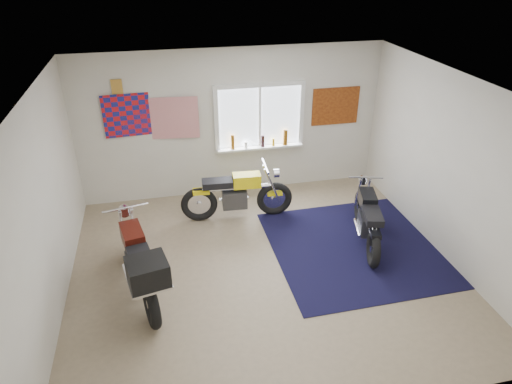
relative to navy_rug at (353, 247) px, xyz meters
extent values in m
plane|color=#9E896B|center=(-1.50, -0.20, -0.01)|extent=(5.50, 5.50, 0.00)
plane|color=white|center=(-1.50, -0.20, 2.69)|extent=(5.50, 5.50, 0.00)
plane|color=silver|center=(-1.50, 2.30, 1.34)|extent=(5.50, 0.00, 5.50)
plane|color=silver|center=(-1.50, -2.70, 1.34)|extent=(5.50, 0.00, 5.50)
plane|color=silver|center=(-4.25, -0.20, 1.34)|extent=(0.00, 5.00, 5.00)
plane|color=silver|center=(1.25, -0.20, 1.34)|extent=(0.00, 5.00, 5.00)
cube|color=black|center=(0.00, 0.00, 0.00)|extent=(2.53, 2.63, 0.01)
cube|color=white|center=(-1.00, 2.29, 1.44)|extent=(1.50, 0.02, 1.10)
cube|color=white|center=(-1.00, 2.27, 2.03)|extent=(1.66, 0.06, 0.08)
cube|color=white|center=(-1.00, 2.27, 0.85)|extent=(1.66, 0.06, 0.08)
cube|color=white|center=(-1.79, 2.27, 1.44)|extent=(0.08, 0.06, 1.10)
cube|color=white|center=(-0.21, 2.27, 1.44)|extent=(0.08, 0.06, 1.10)
cube|color=white|center=(-1.00, 2.27, 1.44)|extent=(0.04, 0.06, 1.10)
cube|color=white|center=(-1.00, 2.21, 0.87)|extent=(1.60, 0.16, 0.04)
cylinder|color=brown|center=(-1.51, 2.20, 1.03)|extent=(0.07, 0.07, 0.28)
cylinder|color=silver|center=(-1.27, 2.20, 0.95)|extent=(0.06, 0.06, 0.12)
cylinder|color=black|center=(-0.95, 2.20, 1.00)|extent=(0.06, 0.06, 0.22)
cylinder|color=gold|center=(-0.75, 2.20, 0.96)|extent=(0.05, 0.05, 0.14)
cylinder|color=brown|center=(-0.52, 2.20, 1.04)|extent=(0.09, 0.09, 0.30)
plane|color=red|center=(-3.20, 2.28, 1.64)|extent=(1.00, 0.07, 1.00)
plane|color=red|center=(-2.55, 2.26, 1.54)|extent=(0.90, 0.09, 0.90)
cube|color=#B98735|center=(-3.40, 2.28, 2.14)|extent=(0.18, 0.02, 0.24)
cube|color=#A54C14|center=(0.45, 2.28, 1.54)|extent=(0.90, 0.03, 0.70)
torus|color=black|center=(-0.96, 1.26, 0.30)|extent=(0.63, 0.16, 0.62)
torus|color=black|center=(-2.26, 1.35, 0.30)|extent=(0.63, 0.16, 0.62)
cylinder|color=silver|center=(-0.96, 1.26, 0.30)|extent=(0.11, 0.10, 0.10)
cylinder|color=silver|center=(-2.26, 1.35, 0.30)|extent=(0.11, 0.10, 0.10)
cylinder|color=silver|center=(-1.61, 1.30, 0.57)|extent=(1.18, 0.16, 0.08)
cube|color=#323234|center=(-1.66, 1.31, 0.37)|extent=(0.43, 0.29, 0.32)
cylinder|color=silver|center=(-1.65, 1.46, 0.27)|extent=(0.51, 0.10, 0.07)
cube|color=yellow|center=(-1.44, 1.29, 0.70)|extent=(0.48, 0.27, 0.22)
cube|color=black|center=(-1.93, 1.33, 0.68)|extent=(0.53, 0.29, 0.11)
cube|color=yellow|center=(-2.21, 1.34, 0.55)|extent=(0.29, 0.17, 0.07)
cube|color=yellow|center=(-0.96, 1.26, 0.41)|extent=(0.27, 0.15, 0.05)
cylinder|color=silver|center=(-1.13, 1.27, 0.94)|extent=(0.07, 0.58, 0.03)
cylinder|color=silver|center=(-0.94, 1.26, 0.79)|extent=(0.10, 0.15, 0.15)
torus|color=black|center=(0.41, 0.75, 0.27)|extent=(0.26, 0.57, 0.56)
torus|color=black|center=(0.09, -0.46, 0.27)|extent=(0.26, 0.57, 0.56)
cylinder|color=silver|center=(0.41, 0.75, 0.27)|extent=(0.11, 0.12, 0.10)
cylinder|color=silver|center=(0.09, -0.46, 0.27)|extent=(0.11, 0.12, 0.10)
cylinder|color=silver|center=(0.25, 0.15, 0.55)|extent=(0.37, 1.11, 0.08)
cube|color=#323234|center=(0.24, 0.10, 0.35)|extent=(0.34, 0.45, 0.30)
cylinder|color=silver|center=(0.10, 0.14, 0.26)|extent=(0.19, 0.49, 0.06)
cube|color=black|center=(0.29, 0.30, 0.67)|extent=(0.34, 0.49, 0.21)
cube|color=black|center=(0.17, -0.16, 0.65)|extent=(0.37, 0.54, 0.11)
cube|color=black|center=(0.10, -0.41, 0.53)|extent=(0.21, 0.30, 0.07)
cube|color=black|center=(0.41, 0.75, 0.38)|extent=(0.19, 0.27, 0.04)
cylinder|color=silver|center=(0.37, 0.59, 0.90)|extent=(0.54, 0.17, 0.03)
cylinder|color=silver|center=(0.42, 0.77, 0.76)|extent=(0.16, 0.12, 0.14)
torus|color=black|center=(-3.39, 0.40, 0.32)|extent=(0.26, 0.67, 0.65)
torus|color=black|center=(-3.10, -0.97, 0.32)|extent=(0.26, 0.67, 0.65)
cylinder|color=silver|center=(-3.39, 0.40, 0.32)|extent=(0.12, 0.13, 0.11)
cylinder|color=silver|center=(-3.10, -0.97, 0.32)|extent=(0.12, 0.13, 0.11)
cylinder|color=silver|center=(-3.25, -0.28, 0.62)|extent=(0.35, 1.26, 0.09)
cube|color=#323234|center=(-3.24, -0.33, 0.40)|extent=(0.37, 0.50, 0.34)
cylinder|color=silver|center=(-3.39, -0.37, 0.30)|extent=(0.18, 0.56, 0.07)
cube|color=#41100A|center=(-3.28, -0.11, 0.76)|extent=(0.36, 0.54, 0.24)
cube|color=black|center=(-3.18, -0.63, 0.74)|extent=(0.39, 0.60, 0.12)
cube|color=#41100A|center=(-3.11, -0.92, 0.60)|extent=(0.22, 0.33, 0.08)
cube|color=#41100A|center=(-3.39, 0.40, 0.44)|extent=(0.19, 0.30, 0.05)
cylinder|color=silver|center=(-3.35, 0.23, 1.02)|extent=(0.62, 0.16, 0.04)
cylinder|color=silver|center=(-3.39, 0.42, 0.86)|extent=(0.18, 0.13, 0.16)
cube|color=black|center=(-3.08, -1.07, 0.88)|extent=(0.53, 0.50, 0.30)
camera|label=1|loc=(-2.77, -5.41, 4.20)|focal=32.00mm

